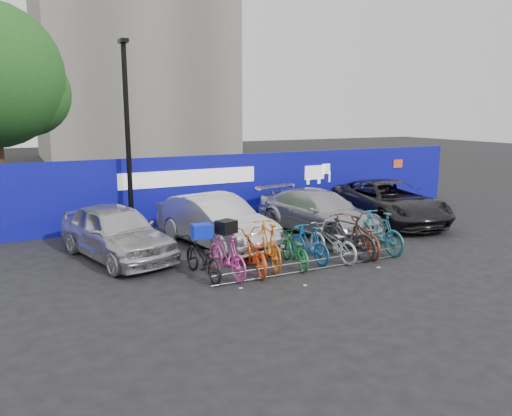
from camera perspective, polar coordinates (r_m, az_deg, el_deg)
ground at (r=13.18m, az=5.34°, el=-6.43°), size 100.00×100.00×0.00m
hoarding at (r=18.16m, az=-4.63°, el=2.30°), size 22.00×0.18×2.40m
lamppost at (r=16.44m, az=-14.47°, el=8.33°), size 0.25×0.50×6.11m
bike_rack at (r=12.66m, az=6.79°, el=-6.45°), size 5.60×0.03×0.30m
car_0 at (r=14.02m, az=-15.71°, el=-2.61°), size 2.80×4.65×1.48m
car_1 at (r=14.82m, az=-4.66°, el=-1.49°), size 2.51×4.75×1.49m
car_2 at (r=16.52m, az=7.24°, el=-0.43°), size 2.93×5.06×1.38m
car_3 at (r=18.59m, az=14.93°, el=0.70°), size 3.26×5.62×1.47m
bike_0 at (r=12.07m, az=-6.14°, el=-5.67°), size 0.80×1.92×0.98m
bike_1 at (r=12.07m, az=-3.38°, el=-5.37°), size 0.70×1.85×1.08m
bike_2 at (r=12.42m, az=-0.32°, el=-5.03°), size 0.98×2.03×1.02m
bike_3 at (r=12.74m, az=1.41°, el=-4.18°), size 0.92×2.08×1.21m
bike_4 at (r=12.93m, az=4.43°, el=-4.68°), size 0.87×1.79×0.90m
bike_5 at (r=13.31m, az=6.12°, el=-4.07°), size 0.60×1.68×0.99m
bike_6 at (r=13.57m, az=8.68°, el=-3.86°), size 0.85×1.93×0.98m
bike_7 at (r=13.85m, az=10.40°, el=-3.13°), size 0.93×2.08×1.21m
bike_8 at (r=14.25m, az=12.13°, el=-3.10°), size 1.16×2.12×1.06m
bike_9 at (r=14.53m, az=13.84°, el=-2.63°), size 0.64×2.01×1.19m
cargo_crate at (r=11.90m, az=-6.20°, el=-2.64°), size 0.50×0.40×0.33m
cargo_topcase at (r=11.89m, az=-3.42°, el=-2.15°), size 0.52×0.49×0.31m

